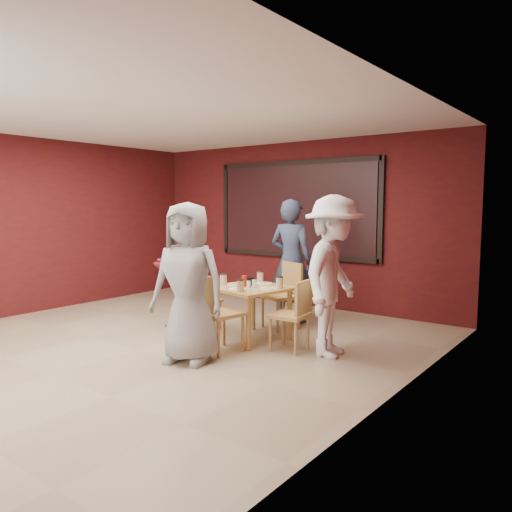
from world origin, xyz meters
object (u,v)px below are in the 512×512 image
Objects in this scene: dining_table at (251,293)px; chair_back at (285,291)px; diner_back at (291,261)px; chair_right at (295,311)px; diner_right at (333,276)px; diner_front at (188,283)px; chair_front at (216,309)px; chair_left at (200,297)px; diner_left at (180,266)px.

dining_table is 1.10× the size of chair_back.
diner_back reaches higher than chair_back.
chair_right is at bearing -50.29° from chair_back.
diner_front is at bearing 124.30° from diner_right.
chair_back is 0.52× the size of diner_front.
diner_back is (-0.14, 2.28, 0.02)m from diner_front.
diner_back is at bearing 38.78° from diner_right.
diner_front is at bearing -93.99° from chair_front.
chair_right reaches higher than dining_table.
diner_right reaches higher than dining_table.
chair_front is 1.49m from chair_back.
diner_back reaches higher than dining_table.
chair_right is (0.70, 0.62, -0.04)m from chair_front.
chair_right is at bearing -1.49° from chair_left.
dining_table is 0.79m from chair_back.
diner_left is (-1.96, 0.04, 0.38)m from chair_right.
diner_back is (-0.87, 1.24, 0.42)m from chair_right.
diner_right reaches higher than chair_back.
chair_left is 0.46× the size of diner_front.
chair_front is at bearing 112.57° from diner_right.
diner_left is (-1.23, 1.08, -0.02)m from diner_front.
diner_back is at bearing 59.38° from chair_left.
dining_table is 1.25× the size of chair_left.
chair_front is 0.51× the size of diner_back.
dining_table is 1.10× the size of chair_front.
chair_back is 0.54× the size of diner_left.
chair_back reaches higher than chair_right.
dining_table is 0.56× the size of diner_back.
diner_back is 1.72m from diner_right.
diner_back is 1.63m from diner_left.
diner_left reaches higher than chair_right.
dining_table is at bearing 92.14° from chair_front.
diner_back is at bearing 95.15° from chair_front.
chair_right reaches higher than chair_left.
chair_front is at bearing 68.82° from diner_front.
diner_right reaches higher than diner_left.
diner_front reaches higher than chair_left.
chair_front reaches higher than chair_right.
diner_back is (-0.14, 1.16, 0.30)m from dining_table.
chair_front is (0.03, -0.71, -0.09)m from dining_table.
diner_back reaches higher than chair_right.
chair_right is 0.50× the size of diner_left.
chair_left is (-0.88, 0.66, -0.06)m from chair_front.
dining_table is at bearing 72.67° from diner_front.
diner_back is 1.05× the size of diner_left.
diner_front reaches higher than chair_front.
diner_right reaches higher than diner_back.
diner_back reaches higher than diner_left.
dining_table is 0.55× the size of diner_right.
diner_front is 2.29m from diner_back.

